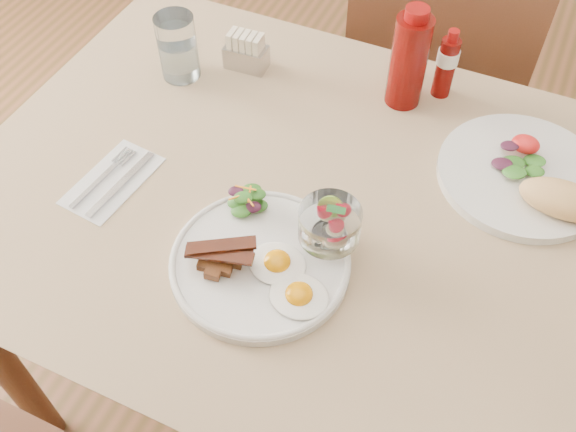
% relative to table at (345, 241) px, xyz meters
% --- Properties ---
extents(table, '(1.33, 0.88, 0.75)m').
position_rel_table_xyz_m(table, '(0.00, 0.00, 0.00)').
color(table, '#502B19').
rests_on(table, ground).
extents(chair_far, '(0.42, 0.42, 0.93)m').
position_rel_table_xyz_m(chair_far, '(0.00, 0.66, -0.14)').
color(chair_far, '#502B19').
rests_on(chair_far, ground).
extents(main_plate, '(0.28, 0.28, 0.02)m').
position_rel_table_xyz_m(main_plate, '(-0.09, -0.16, 0.10)').
color(main_plate, silver).
rests_on(main_plate, table).
extents(fried_eggs, '(0.14, 0.12, 0.02)m').
position_rel_table_xyz_m(fried_eggs, '(-0.03, -0.18, 0.11)').
color(fried_eggs, white).
rests_on(fried_eggs, main_plate).
extents(bacon_potato_pile, '(0.11, 0.08, 0.04)m').
position_rel_table_xyz_m(bacon_potato_pile, '(-0.13, -0.20, 0.13)').
color(bacon_potato_pile, brown).
rests_on(bacon_potato_pile, main_plate).
extents(side_salad, '(0.07, 0.07, 0.04)m').
position_rel_table_xyz_m(side_salad, '(-0.15, -0.08, 0.12)').
color(side_salad, '#1A5416').
rests_on(side_salad, main_plate).
extents(fruit_cup, '(0.10, 0.10, 0.10)m').
position_rel_table_xyz_m(fruit_cup, '(-0.00, -0.09, 0.16)').
color(fruit_cup, white).
rests_on(fruit_cup, main_plate).
extents(second_plate, '(0.29, 0.29, 0.07)m').
position_rel_table_xyz_m(second_plate, '(0.26, 0.18, 0.11)').
color(second_plate, silver).
rests_on(second_plate, table).
extents(ketchup_bottle, '(0.09, 0.09, 0.20)m').
position_rel_table_xyz_m(ketchup_bottle, '(-0.01, 0.30, 0.18)').
color(ketchup_bottle, '#5A0705').
rests_on(ketchup_bottle, table).
extents(hot_sauce_bottle, '(0.05, 0.05, 0.14)m').
position_rel_table_xyz_m(hot_sauce_bottle, '(0.05, 0.35, 0.16)').
color(hot_sauce_bottle, '#5A0705').
rests_on(hot_sauce_bottle, table).
extents(sugar_caddy, '(0.09, 0.05, 0.08)m').
position_rel_table_xyz_m(sugar_caddy, '(-0.32, 0.27, 0.12)').
color(sugar_caddy, '#B8B7BC').
rests_on(sugar_caddy, table).
extents(water_glass, '(0.08, 0.08, 0.13)m').
position_rel_table_xyz_m(water_glass, '(-0.43, 0.19, 0.15)').
color(water_glass, white).
rests_on(water_glass, table).
extents(napkin_cutlery, '(0.12, 0.19, 0.01)m').
position_rel_table_xyz_m(napkin_cutlery, '(-0.39, -0.11, 0.09)').
color(napkin_cutlery, silver).
rests_on(napkin_cutlery, table).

